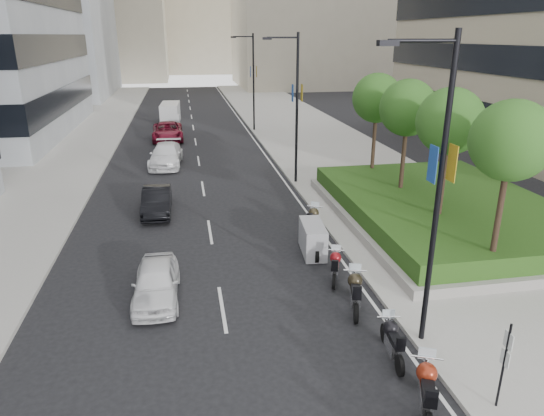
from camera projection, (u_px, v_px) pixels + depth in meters
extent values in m
plane|color=black|center=(290.00, 380.00, 13.13)|extent=(160.00, 160.00, 0.00)
cube|color=#9E9B93|center=(317.00, 141.00, 42.41)|extent=(10.00, 100.00, 0.15)
cube|color=#9E9B93|center=(64.00, 151.00, 38.86)|extent=(8.00, 100.00, 0.15)
cube|color=silver|center=(257.00, 144.00, 41.54)|extent=(0.12, 100.00, 0.01)
cube|color=silver|center=(196.00, 146.00, 40.66)|extent=(0.12, 100.00, 0.01)
cube|color=gray|center=(444.00, 217.00, 23.96)|extent=(10.00, 14.00, 0.40)
cube|color=#213F12|center=(446.00, 205.00, 23.76)|extent=(9.40, 13.40, 0.80)
cylinder|color=#332319|center=(498.00, 220.00, 17.41)|extent=(0.22, 0.22, 4.00)
sphere|color=#2A5C1C|center=(511.00, 141.00, 16.43)|extent=(2.80, 2.80, 2.80)
cylinder|color=#332319|center=(442.00, 188.00, 21.12)|extent=(0.22, 0.22, 4.00)
sphere|color=#2A5C1C|center=(450.00, 121.00, 20.14)|extent=(2.80, 2.80, 2.80)
cylinder|color=#332319|center=(403.00, 165.00, 24.82)|extent=(0.22, 0.22, 4.00)
sphere|color=#2A5C1C|center=(408.00, 108.00, 23.85)|extent=(2.80, 2.80, 2.80)
cylinder|color=#332319|center=(373.00, 148.00, 28.53)|extent=(0.22, 0.22, 4.00)
sphere|color=#2A5C1C|center=(377.00, 98.00, 27.55)|extent=(2.80, 2.80, 2.80)
cylinder|color=black|center=(438.00, 203.00, 13.27)|extent=(0.16, 0.16, 9.00)
cylinder|color=black|center=(423.00, 41.00, 11.70)|extent=(1.80, 0.10, 0.10)
cube|color=black|center=(388.00, 43.00, 11.56)|extent=(0.50, 0.22, 0.14)
cube|color=#BF9616|center=(452.00, 163.00, 12.94)|extent=(0.02, 0.45, 1.00)
cube|color=#1A4493|center=(433.00, 164.00, 12.85)|extent=(0.02, 0.45, 1.00)
cylinder|color=black|center=(297.00, 112.00, 29.01)|extent=(0.16, 0.16, 9.00)
cylinder|color=black|center=(283.00, 37.00, 27.45)|extent=(1.80, 0.10, 0.10)
cube|color=black|center=(267.00, 38.00, 27.31)|extent=(0.50, 0.22, 0.14)
cube|color=#BF9616|center=(302.00, 93.00, 28.69)|extent=(0.02, 0.45, 1.00)
cube|color=#1A4493|center=(293.00, 93.00, 28.60)|extent=(0.02, 0.45, 1.00)
cylinder|color=black|center=(254.00, 84.00, 45.69)|extent=(0.16, 0.16, 9.00)
cylinder|color=black|center=(243.00, 37.00, 44.12)|extent=(1.80, 0.10, 0.10)
cube|color=black|center=(233.00, 37.00, 43.98)|extent=(0.50, 0.22, 0.14)
cube|color=#BF9616|center=(256.00, 72.00, 45.36)|extent=(0.02, 0.45, 1.00)
cube|color=#1A4493|center=(250.00, 72.00, 45.27)|extent=(0.02, 0.45, 1.00)
cylinder|color=black|center=(503.00, 369.00, 11.67)|extent=(0.06, 0.06, 2.50)
cube|color=silver|center=(508.00, 341.00, 11.40)|extent=(0.02, 0.32, 0.42)
cube|color=silver|center=(505.00, 358.00, 11.57)|extent=(0.02, 0.32, 0.42)
cylinder|color=black|center=(423.00, 378.00, 12.72)|extent=(0.38, 0.67, 0.68)
cube|color=silver|center=(426.00, 396.00, 11.81)|extent=(0.66, 0.98, 0.46)
sphere|color=maroon|center=(427.00, 373.00, 12.00)|extent=(0.52, 0.52, 0.52)
cube|color=black|center=(429.00, 394.00, 11.39)|extent=(0.60, 0.87, 0.17)
cylinder|color=silver|center=(427.00, 357.00, 12.19)|extent=(0.76, 0.36, 0.05)
cylinder|color=black|center=(400.00, 366.00, 13.26)|extent=(0.19, 0.60, 0.59)
cylinder|color=black|center=(385.00, 333.00, 14.69)|extent=(0.19, 0.60, 0.59)
cube|color=silver|center=(393.00, 345.00, 13.88)|extent=(0.39, 0.84, 0.40)
sphere|color=black|center=(391.00, 328.00, 14.05)|extent=(0.46, 0.46, 0.46)
cube|color=black|center=(397.00, 342.00, 13.51)|extent=(0.36, 0.74, 0.15)
cylinder|color=silver|center=(389.00, 317.00, 14.22)|extent=(0.71, 0.14, 0.05)
cylinder|color=black|center=(356.00, 313.00, 15.69)|extent=(0.31, 0.67, 0.66)
cylinder|color=black|center=(353.00, 288.00, 17.28)|extent=(0.31, 0.67, 0.66)
cube|color=silver|center=(355.00, 296.00, 16.37)|extent=(0.56, 0.96, 0.45)
sphere|color=black|center=(355.00, 280.00, 16.56)|extent=(0.51, 0.51, 0.51)
cube|color=black|center=(356.00, 292.00, 15.96)|extent=(0.51, 0.85, 0.17)
cylinder|color=silver|center=(355.00, 271.00, 16.75)|extent=(0.77, 0.27, 0.05)
cylinder|color=black|center=(334.00, 282.00, 17.78)|extent=(0.30, 0.58, 0.57)
cylinder|color=black|center=(336.00, 264.00, 19.16)|extent=(0.30, 0.58, 0.57)
cube|color=silver|center=(335.00, 269.00, 18.37)|extent=(0.53, 0.83, 0.39)
sphere|color=maroon|center=(336.00, 258.00, 18.54)|extent=(0.44, 0.44, 0.44)
cube|color=black|center=(335.00, 266.00, 18.02)|extent=(0.48, 0.74, 0.15)
cylinder|color=silver|center=(336.00, 250.00, 18.70)|extent=(0.66, 0.28, 0.05)
cylinder|color=black|center=(316.00, 255.00, 19.90)|extent=(0.18, 0.66, 0.65)
cylinder|color=black|center=(309.00, 238.00, 21.47)|extent=(0.18, 0.66, 0.65)
cube|color=gray|center=(313.00, 239.00, 20.57)|extent=(1.08, 2.27, 1.31)
cylinder|color=black|center=(309.00, 233.00, 22.09)|extent=(0.38, 0.63, 0.64)
cylinder|color=black|center=(315.00, 220.00, 23.60)|extent=(0.38, 0.63, 0.64)
cube|color=silver|center=(312.00, 223.00, 22.74)|extent=(0.65, 0.93, 0.43)
sphere|color=#322C1C|center=(314.00, 213.00, 22.92)|extent=(0.50, 0.50, 0.50)
cube|color=black|center=(311.00, 219.00, 22.34)|extent=(0.59, 0.83, 0.17)
cylinder|color=silver|center=(315.00, 207.00, 23.09)|extent=(0.72, 0.37, 0.05)
imported|color=white|center=(156.00, 282.00, 16.98)|extent=(1.64, 3.91, 1.32)
imported|color=black|center=(157.00, 201.00, 25.24)|extent=(1.45, 4.09, 1.35)
imported|color=white|center=(166.00, 155.00, 34.51)|extent=(2.52, 5.40, 1.52)
imported|color=maroon|center=(168.00, 131.00, 42.89)|extent=(2.73, 5.73, 1.58)
cube|color=silver|center=(170.00, 113.00, 51.56)|extent=(2.10, 4.91, 2.02)
cube|color=silver|center=(170.00, 120.00, 50.03)|extent=(1.89, 1.26, 1.06)
cylinder|color=black|center=(163.00, 122.00, 50.06)|extent=(0.24, 0.67, 0.67)
cylinder|color=black|center=(178.00, 122.00, 50.32)|extent=(0.24, 0.67, 0.67)
cylinder|color=black|center=(164.00, 117.00, 53.09)|extent=(0.24, 0.67, 0.67)
cylinder|color=black|center=(178.00, 117.00, 53.35)|extent=(0.24, 0.67, 0.67)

